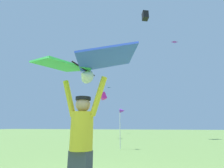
# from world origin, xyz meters

# --- Properties ---
(kite_flyer_person) EXTENTS (0.81, 0.38, 1.92)m
(kite_flyer_person) POSITION_xyz_m (-0.05, -0.05, 0.94)
(kite_flyer_person) COLOR #424751
(kite_flyer_person) RESTS_ON ground
(held_stunt_kite) EXTENTS (1.93, 1.11, 0.41)m
(held_stunt_kite) POSITION_xyz_m (-0.06, -0.13, 2.13)
(held_stunt_kite) COLOR black
(distant_kite_purple_mid_left) EXTENTS (1.05, 1.02, 0.40)m
(distant_kite_purple_mid_left) POSITION_xyz_m (5.56, 25.16, 15.66)
(distant_kite_purple_mid_left) COLOR purple
(distant_kite_magenta_mid_right) EXTENTS (0.86, 0.65, 0.91)m
(distant_kite_magenta_mid_right) POSITION_xyz_m (-3.91, 13.46, 4.24)
(distant_kite_magenta_mid_right) COLOR #DB2393
(distant_kite_black_far_center) EXTENTS (0.84, 0.97, 1.14)m
(distant_kite_black_far_center) POSITION_xyz_m (0.86, 14.16, 13.65)
(distant_kite_black_far_center) COLOR black
(distant_kite_blue_overhead_distant) EXTENTS (0.72, 0.72, 0.11)m
(distant_kite_blue_overhead_distant) POSITION_xyz_m (-6.26, 24.36, 7.86)
(distant_kite_blue_overhead_distant) COLOR blue
(marker_flag) EXTENTS (0.30, 0.24, 2.12)m
(marker_flag) POSITION_xyz_m (-0.65, 6.46, 1.84)
(marker_flag) COLOR silver
(marker_flag) RESTS_ON ground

